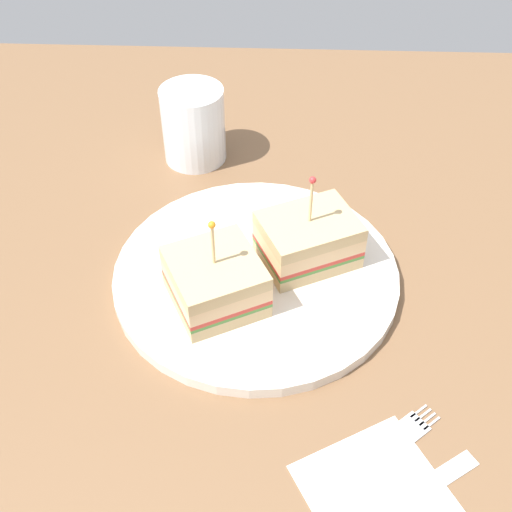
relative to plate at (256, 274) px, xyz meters
The scene contains 8 objects.
ground_plane 1.64cm from the plate, ahead, with size 104.63×104.63×2.00cm, color brown.
plate is the anchor object (origin of this frame).
sandwich_half_front 6.56cm from the plate, 139.07° to the left, with size 11.24×11.13×10.20cm.
sandwich_half_back 6.52cm from the plate, 69.35° to the right, with size 10.51×11.59×10.63cm.
drink_glass 23.53cm from the plate, 21.92° to the left, with size 7.87×7.87×9.58cm.
napkin 24.94cm from the plate, 155.67° to the right, with size 10.59×9.53×0.15cm, color white.
fork 22.23cm from the plate, 146.63° to the right, with size 9.05×10.67×0.35cm.
knife 26.62cm from the plate, 147.73° to the right, with size 7.35×10.51×0.35cm.
Camera 1 is at (-46.39, -1.92, 48.33)cm, focal length 44.81 mm.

